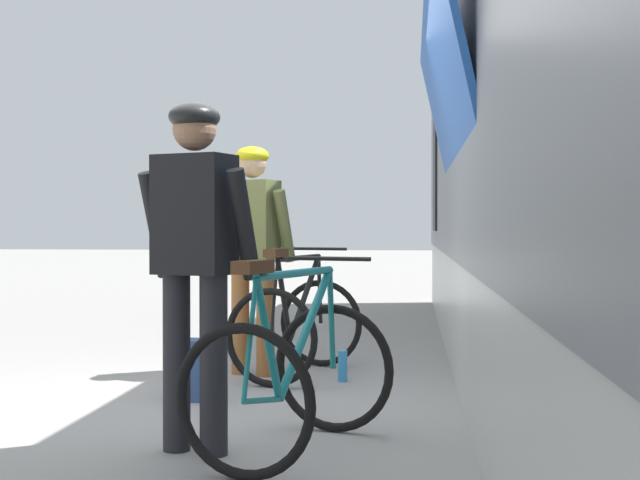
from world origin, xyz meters
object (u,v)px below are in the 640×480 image
object	(u,v)px
cyclist_far_in_olive	(253,238)
backpack_on_platform	(192,370)
bicycle_near_teal	(293,374)
bicycle_far_black	(297,324)
water_bottle_near_the_bikes	(343,366)
cyclist_near_in_dark	(195,244)

from	to	relation	value
cyclist_far_in_olive	backpack_on_platform	size ratio (longest dim) A/B	4.40
bicycle_near_teal	bicycle_far_black	xyz separation A→B (m)	(-0.28, 2.27, 0.00)
water_bottle_near_the_bikes	cyclist_near_in_dark	bearing A→B (deg)	-105.42
bicycle_near_teal	water_bottle_near_the_bikes	xyz separation A→B (m)	(0.09, 2.08, -0.29)
bicycle_near_teal	cyclist_near_in_dark	bearing A→B (deg)	-177.61
bicycle_far_black	backpack_on_platform	size ratio (longest dim) A/B	3.03
cyclist_far_in_olive	bicycle_far_black	bearing A→B (deg)	-5.82
backpack_on_platform	bicycle_near_teal	bearing A→B (deg)	-46.95
cyclist_near_in_dark	bicycle_far_black	size ratio (longest dim) A/B	1.45
cyclist_near_in_dark	water_bottle_near_the_bikes	world-z (taller)	cyclist_near_in_dark
cyclist_near_in_dark	cyclist_far_in_olive	world-z (taller)	same
cyclist_near_in_dark	bicycle_far_black	distance (m)	2.39
cyclist_near_in_dark	bicycle_far_black	bearing A→B (deg)	84.61
cyclist_far_in_olive	water_bottle_near_the_bikes	distance (m)	1.20
bicycle_near_teal	water_bottle_near_the_bikes	size ratio (longest dim) A/B	5.41
cyclist_near_in_dark	bicycle_near_teal	world-z (taller)	cyclist_near_in_dark
cyclist_near_in_dark	bicycle_near_teal	xyz separation A→B (m)	(0.49, 0.02, -0.65)
cyclist_far_in_olive	bicycle_near_teal	world-z (taller)	cyclist_far_in_olive
cyclist_far_in_olive	bicycle_far_black	size ratio (longest dim) A/B	1.45
backpack_on_platform	cyclist_near_in_dark	bearing A→B (deg)	-65.03
bicycle_near_teal	backpack_on_platform	bearing A→B (deg)	123.16
backpack_on_platform	water_bottle_near_the_bikes	size ratio (longest dim) A/B	1.75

